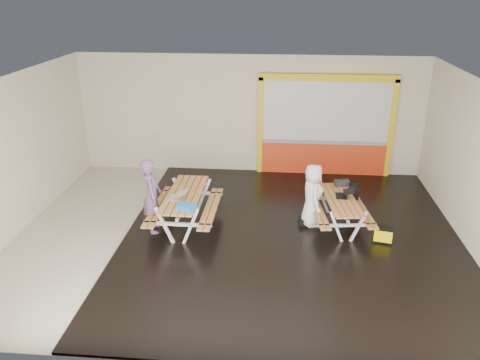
# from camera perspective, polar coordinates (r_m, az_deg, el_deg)

# --- Properties ---
(room) EXTENTS (10.02, 8.02, 3.52)m
(room) POSITION_cam_1_polar(r_m,az_deg,el_deg) (10.11, -0.45, 1.96)
(room) COLOR beige
(room) RESTS_ON ground
(deck) EXTENTS (7.50, 7.98, 0.05)m
(deck) POSITION_cam_1_polar(r_m,az_deg,el_deg) (10.81, 6.24, -6.84)
(deck) COLOR black
(deck) RESTS_ON room
(kiosk) EXTENTS (3.88, 0.16, 3.00)m
(kiosk) POSITION_cam_1_polar(r_m,az_deg,el_deg) (13.96, 10.20, 6.16)
(kiosk) COLOR red
(kiosk) RESTS_ON room
(picnic_table_left) EXTENTS (1.52, 2.20, 0.88)m
(picnic_table_left) POSITION_cam_1_polar(r_m,az_deg,el_deg) (11.00, -6.64, -2.57)
(picnic_table_left) COLOR #C5863F
(picnic_table_left) RESTS_ON deck
(picnic_table_right) EXTENTS (1.49, 2.01, 0.75)m
(picnic_table_right) POSITION_cam_1_polar(r_m,az_deg,el_deg) (11.17, 12.01, -3.04)
(picnic_table_right) COLOR #C5863F
(picnic_table_right) RESTS_ON deck
(person_left) EXTENTS (0.58, 0.73, 1.75)m
(person_left) POSITION_cam_1_polar(r_m,az_deg,el_deg) (10.79, -10.61, -1.90)
(person_left) COLOR #734E74
(person_left) RESTS_ON deck
(person_right) EXTENTS (0.60, 0.81, 1.52)m
(person_right) POSITION_cam_1_polar(r_m,az_deg,el_deg) (11.06, 8.72, -1.85)
(person_right) COLOR white
(person_right) RESTS_ON deck
(laptop_left) EXTENTS (0.46, 0.43, 0.18)m
(laptop_left) POSITION_cam_1_polar(r_m,az_deg,el_deg) (10.66, -7.54, -1.90)
(laptop_left) COLOR silver
(laptop_left) RESTS_ON picnic_table_left
(laptop_right) EXTENTS (0.42, 0.38, 0.17)m
(laptop_right) POSITION_cam_1_polar(r_m,az_deg,el_deg) (11.21, 12.42, -1.69)
(laptop_right) COLOR black
(laptop_right) RESTS_ON picnic_table_right
(blue_pouch) EXTENTS (0.43, 0.37, 0.11)m
(blue_pouch) POSITION_cam_1_polar(r_m,az_deg,el_deg) (10.13, -6.45, -3.25)
(blue_pouch) COLOR blue
(blue_pouch) RESTS_ON picnic_table_left
(toolbox) EXTENTS (0.37, 0.26, 0.20)m
(toolbox) POSITION_cam_1_polar(r_m,az_deg,el_deg) (11.78, 12.15, -0.33)
(toolbox) COLOR black
(toolbox) RESTS_ON picnic_table_right
(backpack) EXTENTS (0.27, 0.20, 0.41)m
(backpack) POSITION_cam_1_polar(r_m,az_deg,el_deg) (11.73, 13.58, -1.28)
(backpack) COLOR black
(backpack) RESTS_ON picnic_table_right
(dark_case) EXTENTS (0.39, 0.30, 0.14)m
(dark_case) POSITION_cam_1_polar(r_m,az_deg,el_deg) (11.33, 8.07, -4.93)
(dark_case) COLOR black
(dark_case) RESTS_ON deck
(fluke_bag) EXTENTS (0.45, 0.35, 0.35)m
(fluke_bag) POSITION_cam_1_polar(r_m,az_deg,el_deg) (10.91, 16.88, -6.32)
(fluke_bag) COLOR black
(fluke_bag) RESTS_ON deck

